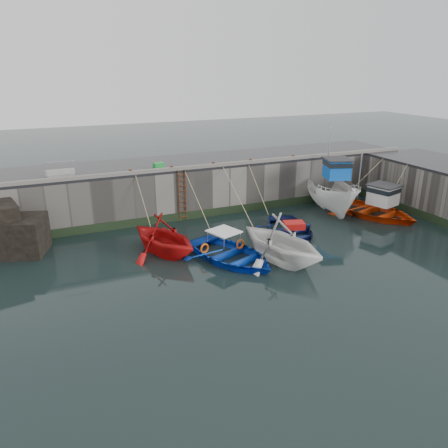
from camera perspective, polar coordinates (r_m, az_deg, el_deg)
name	(u,v)px	position (r m, az deg, el deg)	size (l,w,h in m)	color
ground	(296,282)	(19.87, 9.43, -7.50)	(120.00, 120.00, 0.00)	black
quay_back	(198,184)	(29.89, -3.35, 5.22)	(30.00, 5.00, 3.00)	slate
road_back	(198,161)	(29.53, -3.41, 8.19)	(30.00, 5.00, 0.16)	black
kerb_back	(211,165)	(27.34, -1.71, 7.66)	(30.00, 0.30, 0.20)	slate
algae_back	(213,212)	(27.97, -1.50, 1.54)	(30.00, 0.08, 0.50)	black
algae_right	(445,223)	(29.14, 26.95, 0.08)	(0.08, 15.00, 0.50)	black
ladder	(182,196)	(26.88, -5.45, 3.69)	(0.51, 0.08, 3.20)	#3F1E0F
boat_near_white	(164,253)	(22.76, -7.87, -3.74)	(3.90, 4.51, 2.38)	red
boat_near_white_rope	(147,231)	(25.91, -10.00, -0.87)	(0.04, 3.28, 3.10)	tan
boat_near_blue	(231,260)	(21.75, 0.89, -4.70)	(3.77, 5.28, 1.09)	blue
boat_near_blue_rope	(199,230)	(25.68, -3.32, -0.78)	(0.04, 4.91, 3.10)	tan
boat_near_blacktrim	(280,261)	(21.85, 7.31, -4.76)	(4.41, 5.11, 2.69)	silver
boat_near_blacktrim_rope	(236,228)	(26.01, 1.63, -0.48)	(0.04, 5.83, 3.10)	tan
boat_near_navy	(289,236)	(25.03, 8.54, -1.54)	(3.67, 5.13, 1.06)	#0B1646
boat_near_navy_rope	(259,216)	(28.08, 4.54, 1.02)	(0.04, 3.62, 3.10)	tan
boat_far_white	(332,193)	(29.95, 13.87, 3.91)	(4.46, 7.24, 5.62)	white
boat_far_orange	(373,210)	(29.60, 18.93, 1.79)	(5.72, 6.87, 4.23)	#F2420C
fish_crate	(159,165)	(27.33, -8.53, 7.58)	(0.63, 0.39, 0.33)	green
railing	(61,173)	(26.57, -20.55, 6.26)	(1.60, 1.05, 1.00)	#A5A8AD
bollard_a	(130,172)	(26.04, -12.13, 6.69)	(0.18, 0.18, 0.28)	#3F1E0F
bollard_b	(172,168)	(26.63, -6.83, 7.28)	(0.18, 0.18, 0.28)	#3F1E0F
bollard_c	(213,164)	(27.50, -1.39, 7.81)	(0.18, 0.18, 0.28)	#3F1E0F
bollard_d	(251,161)	(28.55, 3.50, 8.24)	(0.18, 0.18, 0.28)	#3F1E0F
bollard_e	(293,157)	(30.11, 9.01, 8.64)	(0.18, 0.18, 0.28)	#3F1E0F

